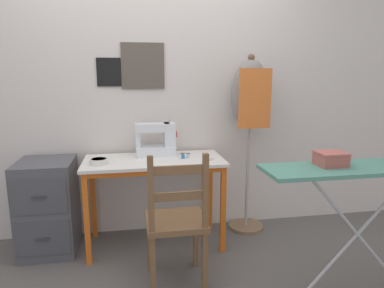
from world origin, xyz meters
The scene contains 13 objects.
ground_plane centered at (0.00, 0.00, 0.00)m, with size 14.00×14.00×0.00m, color #5B5651.
wall_back centered at (0.00, 0.60, 1.28)m, with size 10.00×0.07×2.55m.
sewing_table centered at (0.00, 0.26, 0.65)m, with size 1.13×0.54×0.74m.
sewing_machine centered at (0.04, 0.40, 0.87)m, with size 0.34×0.16×0.30m.
fabric_bowl centered at (-0.43, 0.18, 0.77)m, with size 0.14×0.14×0.04m.
scissors centered at (0.42, 0.13, 0.75)m, with size 0.10×0.12×0.01m.
thread_spool_near_machine centered at (0.23, 0.24, 0.76)m, with size 0.04×0.04×0.04m.
thread_spool_mid_table centered at (0.28, 0.27, 0.76)m, with size 0.04×0.04×0.04m.
wooden_chair centered at (0.10, -0.32, 0.45)m, with size 0.40×0.38×0.94m.
filing_cabinet centered at (-0.85, 0.32, 0.38)m, with size 0.43×0.48×0.75m.
dress_form centered at (0.86, 0.43, 1.17)m, with size 0.33×0.32×1.59m.
ironing_board centered at (1.21, -0.65, 0.82)m, with size 1.26×0.33×0.88m.
storage_box centered at (1.01, -0.61, 0.92)m, with size 0.17×0.15×0.09m.
Camera 1 is at (-0.17, -2.44, 1.41)m, focal length 32.00 mm.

